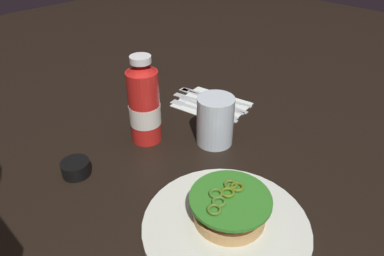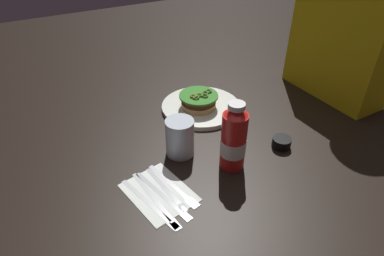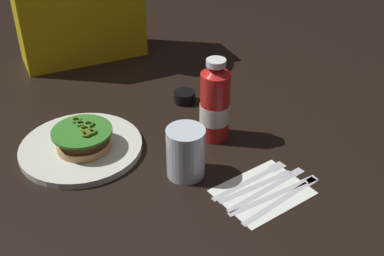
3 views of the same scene
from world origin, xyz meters
name	(u,v)px [view 1 (image 1 of 3)]	position (x,y,z in m)	size (l,w,h in m)	color
ground_plane	(214,183)	(0.00, 0.00, 0.00)	(3.00, 3.00, 0.00)	black
dinner_plate	(226,226)	(-0.09, 0.07, 0.01)	(0.27, 0.27, 0.02)	silver
burger_sandwich	(230,207)	(-0.08, 0.06, 0.04)	(0.13, 0.13, 0.05)	tan
ketchup_bottle	(144,105)	(0.21, -0.01, 0.09)	(0.07, 0.07, 0.20)	red
water_glass	(215,121)	(0.09, -0.10, 0.06)	(0.08, 0.08, 0.11)	silver
condiment_cup	(76,168)	(0.21, 0.17, 0.01)	(0.06, 0.06, 0.03)	black
napkin	(212,104)	(0.21, -0.23, 0.00)	(0.18, 0.14, 0.00)	white
table_knife	(211,95)	(0.24, -0.26, 0.00)	(0.21, 0.07, 0.00)	silver
steak_knife	(208,97)	(0.24, -0.24, 0.00)	(0.22, 0.04, 0.00)	silver
butter_knife	(203,101)	(0.23, -0.22, 0.00)	(0.21, 0.06, 0.00)	silver
spoon_utensil	(199,103)	(0.23, -0.20, 0.00)	(0.19, 0.04, 0.00)	silver
fork_utensil	(197,108)	(0.22, -0.18, 0.00)	(0.19, 0.06, 0.00)	silver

